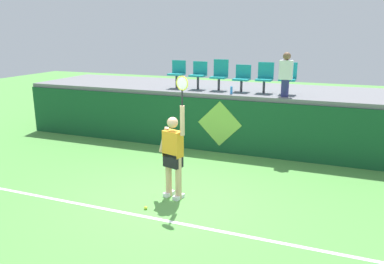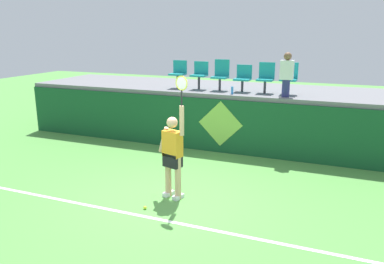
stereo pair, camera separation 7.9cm
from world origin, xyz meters
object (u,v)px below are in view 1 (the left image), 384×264
stadium_chair_4 (265,76)px  stadium_chair_5 (288,77)px  stadium_chair_0 (177,72)px  spectator_0 (286,73)px  tennis_player (173,153)px  tennis_ball (146,208)px  stadium_chair_1 (199,73)px  stadium_chair_2 (220,74)px  stadium_chair_3 (242,77)px  water_bottle (231,90)px

stadium_chair_4 → stadium_chair_5: size_ratio=0.98×
stadium_chair_0 → spectator_0: (3.28, -0.45, 0.13)m
tennis_player → stadium_chair_4: (0.99, 4.06, 1.13)m
tennis_ball → stadium_chair_4: (1.26, 4.77, 2.05)m
stadium_chair_0 → stadium_chair_4: stadium_chair_4 is taller
stadium_chair_0 → stadium_chair_5: (3.28, 0.01, 0.00)m
stadium_chair_5 → stadium_chair_4: bearing=179.8°
stadium_chair_1 → stadium_chair_2: (0.65, 0.01, 0.01)m
tennis_player → stadium_chair_5: tennis_player is taller
tennis_ball → stadium_chair_3: 5.21m
tennis_player → stadium_chair_3: size_ratio=3.32×
tennis_ball → water_bottle: bearing=83.7°
stadium_chair_1 → stadium_chair_5: size_ratio=0.95×
tennis_player → water_bottle: bearing=86.9°
water_bottle → stadium_chair_3: size_ratio=0.28×
stadium_chair_3 → stadium_chair_4: size_ratio=0.90×
tennis_ball → stadium_chair_3: bearing=82.6°
stadium_chair_2 → spectator_0: bearing=-13.2°
tennis_player → stadium_chair_3: (0.34, 4.05, 1.09)m
tennis_player → stadium_chair_3: tennis_player is taller
stadium_chair_2 → stadium_chair_3: 0.67m
stadium_chair_3 → stadium_chair_2: bearing=179.1°
stadium_chair_1 → stadium_chair_5: stadium_chair_5 is taller
tennis_player → tennis_ball: bearing=-111.1°
tennis_ball → stadium_chair_2: stadium_chair_2 is taller
stadium_chair_2 → stadium_chair_5: bearing=-0.2°
stadium_chair_0 → spectator_0: size_ratio=0.71×
stadium_chair_1 → stadium_chair_2: bearing=1.0°
water_bottle → stadium_chair_3: bearing=74.3°
stadium_chair_1 → stadium_chair_2: size_ratio=0.91×
tennis_ball → stadium_chair_2: size_ratio=0.07×
tennis_player → spectator_0: bearing=65.9°
stadium_chair_3 → stadium_chair_5: stadium_chair_5 is taller
tennis_player → spectator_0: size_ratio=2.17×
tennis_player → stadium_chair_5: bearing=68.3°
stadium_chair_3 → spectator_0: spectator_0 is taller
tennis_ball → stadium_chair_1: size_ratio=0.08×
stadium_chair_1 → stadium_chair_3: (1.32, 0.00, -0.05)m
tennis_ball → spectator_0: (1.89, 4.32, 2.20)m
tennis_ball → stadium_chair_2: 5.20m
stadium_chair_0 → stadium_chair_5: stadium_chair_5 is taller
tennis_player → stadium_chair_4: bearing=76.3°
stadium_chair_2 → stadium_chair_0: bearing=-179.5°
water_bottle → stadium_chair_5: 1.58m
tennis_ball → stadium_chair_4: stadium_chair_4 is taller
stadium_chair_2 → spectator_0: (1.94, -0.46, 0.13)m
stadium_chair_1 → stadium_chair_4: 1.96m
stadium_chair_0 → stadium_chair_2: bearing=0.5°
stadium_chair_4 → spectator_0: (0.63, -0.45, 0.15)m
stadium_chair_4 → spectator_0: spectator_0 is taller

